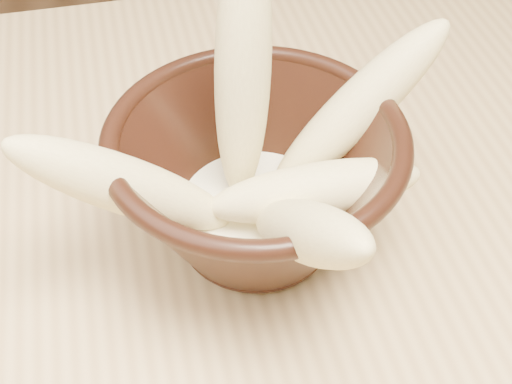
# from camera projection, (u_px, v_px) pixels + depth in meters

# --- Properties ---
(bowl) EXTENTS (0.18, 0.18, 0.10)m
(bowl) POSITION_uv_depth(u_px,v_px,m) (256.00, 182.00, 0.43)
(bowl) COLOR black
(bowl) RESTS_ON table
(milk_puddle) EXTENTS (0.10, 0.10, 0.01)m
(milk_puddle) POSITION_uv_depth(u_px,v_px,m) (256.00, 209.00, 0.45)
(milk_puddle) COLOR #FFF6CD
(milk_puddle) RESTS_ON bowl
(banana_upright) EXTENTS (0.06, 0.08, 0.17)m
(banana_upright) POSITION_uv_depth(u_px,v_px,m) (243.00, 69.00, 0.41)
(banana_upright) COLOR #D9C480
(banana_upright) RESTS_ON bowl
(banana_left) EXTENTS (0.13, 0.03, 0.11)m
(banana_left) POSITION_uv_depth(u_px,v_px,m) (127.00, 186.00, 0.40)
(banana_left) COLOR #D9C480
(banana_left) RESTS_ON bowl
(banana_right) EXTENTS (0.14, 0.06, 0.12)m
(banana_right) POSITION_uv_depth(u_px,v_px,m) (358.00, 108.00, 0.44)
(banana_right) COLOR #D9C480
(banana_right) RESTS_ON bowl
(banana_across) EXTENTS (0.13, 0.05, 0.05)m
(banana_across) POSITION_uv_depth(u_px,v_px,m) (314.00, 191.00, 0.42)
(banana_across) COLOR #D9C480
(banana_across) RESTS_ON bowl
(banana_front) EXTENTS (0.05, 0.14, 0.12)m
(banana_front) POSITION_uv_depth(u_px,v_px,m) (307.00, 232.00, 0.37)
(banana_front) COLOR #D9C480
(banana_front) RESTS_ON bowl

